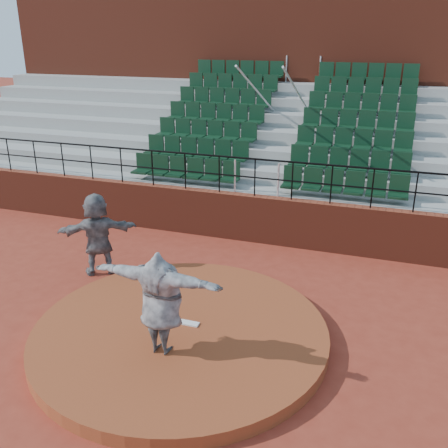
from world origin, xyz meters
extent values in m
plane|color=maroon|center=(0.00, 0.00, 0.00)|extent=(90.00, 90.00, 0.00)
cylinder|color=#954121|center=(0.00, 0.00, 0.12)|extent=(5.50, 5.50, 0.25)
cube|color=white|center=(0.00, 0.15, 0.27)|extent=(0.60, 0.15, 0.03)
cube|color=maroon|center=(0.00, 5.00, 0.65)|extent=(24.00, 0.30, 1.30)
cylinder|color=black|center=(0.00, 5.00, 2.30)|extent=(24.00, 0.05, 0.05)
cylinder|color=black|center=(0.00, 5.00, 1.80)|extent=(24.00, 0.04, 0.04)
cylinder|color=black|center=(-8.00, 5.00, 1.80)|extent=(0.04, 0.04, 1.00)
cylinder|color=black|center=(-7.00, 5.00, 1.80)|extent=(0.04, 0.04, 1.00)
cylinder|color=black|center=(-6.00, 5.00, 1.80)|extent=(0.04, 0.04, 1.00)
cylinder|color=black|center=(-5.00, 5.00, 1.80)|extent=(0.04, 0.04, 1.00)
cylinder|color=black|center=(-4.00, 5.00, 1.80)|extent=(0.04, 0.04, 1.00)
cylinder|color=black|center=(-3.00, 5.00, 1.80)|extent=(0.04, 0.04, 1.00)
cylinder|color=black|center=(-2.00, 5.00, 1.80)|extent=(0.04, 0.04, 1.00)
cylinder|color=black|center=(-1.00, 5.00, 1.80)|extent=(0.04, 0.04, 1.00)
cylinder|color=black|center=(0.00, 5.00, 1.80)|extent=(0.04, 0.04, 1.00)
cylinder|color=black|center=(1.00, 5.00, 1.80)|extent=(0.04, 0.04, 1.00)
cylinder|color=black|center=(2.00, 5.00, 1.80)|extent=(0.04, 0.04, 1.00)
cylinder|color=black|center=(3.00, 5.00, 1.80)|extent=(0.04, 0.04, 1.00)
cylinder|color=black|center=(4.00, 5.00, 1.80)|extent=(0.04, 0.04, 1.00)
cube|color=#9B9B96|center=(0.00, 5.58, 0.65)|extent=(24.00, 0.85, 1.30)
cube|color=#10321C|center=(-2.25, 5.59, 1.66)|extent=(3.30, 0.48, 0.72)
cube|color=#10321C|center=(2.25, 5.59, 1.66)|extent=(3.30, 0.48, 0.72)
cube|color=#9B9B96|center=(0.00, 6.43, 0.85)|extent=(24.00, 0.85, 1.70)
cube|color=#10321C|center=(-2.25, 6.44, 2.06)|extent=(3.30, 0.48, 0.72)
cube|color=#10321C|center=(2.25, 6.44, 2.06)|extent=(3.30, 0.48, 0.72)
cube|color=#9B9B96|center=(0.00, 7.28, 1.05)|extent=(24.00, 0.85, 2.10)
cube|color=#10321C|center=(-2.25, 7.29, 2.46)|extent=(3.30, 0.48, 0.72)
cube|color=#10321C|center=(2.25, 7.29, 2.46)|extent=(3.30, 0.48, 0.72)
cube|color=#9B9B96|center=(0.00, 8.12, 1.25)|extent=(24.00, 0.85, 2.50)
cube|color=#10321C|center=(-2.25, 8.13, 2.86)|extent=(3.30, 0.48, 0.72)
cube|color=#10321C|center=(2.25, 8.13, 2.86)|extent=(3.30, 0.48, 0.72)
cube|color=#9B9B96|center=(0.00, 8.97, 1.45)|extent=(24.00, 0.85, 2.90)
cube|color=#10321C|center=(-2.25, 8.98, 3.26)|extent=(3.30, 0.48, 0.72)
cube|color=#10321C|center=(2.25, 8.98, 3.26)|extent=(3.30, 0.48, 0.72)
cube|color=#9B9B96|center=(0.00, 9.82, 1.65)|extent=(24.00, 0.85, 3.30)
cube|color=#10321C|center=(-2.25, 9.83, 3.66)|extent=(3.30, 0.48, 0.72)
cube|color=#10321C|center=(2.25, 9.83, 3.66)|extent=(3.30, 0.48, 0.72)
cube|color=#9B9B96|center=(0.00, 10.68, 1.85)|extent=(24.00, 0.85, 3.70)
cube|color=#10321C|center=(-2.25, 10.69, 4.06)|extent=(3.30, 0.48, 0.72)
cube|color=#10321C|center=(2.25, 10.69, 4.06)|extent=(3.30, 0.48, 0.72)
cylinder|color=silver|center=(-0.60, 8.12, 3.40)|extent=(0.06, 5.97, 2.46)
cylinder|color=silver|center=(0.60, 8.12, 3.40)|extent=(0.06, 5.97, 2.46)
cube|color=maroon|center=(0.00, 12.60, 3.55)|extent=(24.00, 3.00, 7.10)
imported|color=black|center=(0.00, -0.75, 1.19)|extent=(2.32, 0.71, 1.87)
imported|color=black|center=(-2.93, 1.93, 0.99)|extent=(1.86, 1.47, 1.98)
camera|label=1|loc=(3.38, -7.28, 5.41)|focal=40.00mm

